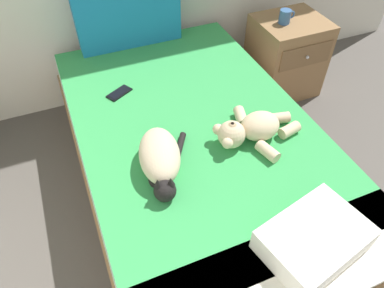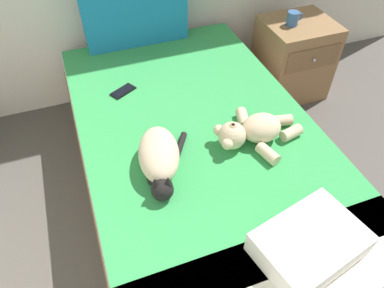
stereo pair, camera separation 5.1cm
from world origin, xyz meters
name	(u,v)px [view 1 (the left image)]	position (x,y,z in m)	size (l,w,h in m)	color
bed	(195,157)	(1.43, 3.06, 0.25)	(1.26, 2.09, 0.50)	olive
patterned_cushion	(128,14)	(1.35, 4.02, 0.71)	(0.69, 0.14, 0.43)	#1972AD
cat	(160,158)	(1.16, 2.85, 0.57)	(0.32, 0.42, 0.15)	#C6B293
teddy_bear	(252,129)	(1.65, 2.87, 0.56)	(0.45, 0.41, 0.15)	beige
cell_phone	(119,93)	(1.13, 3.49, 0.50)	(0.16, 0.14, 0.01)	black
throw_pillow	(314,239)	(1.58, 2.24, 0.55)	(0.40, 0.28, 0.11)	white
nightstand	(285,56)	(2.47, 3.73, 0.29)	(0.49, 0.47, 0.59)	olive
mug	(285,16)	(2.39, 3.72, 0.64)	(0.12, 0.08, 0.09)	#33598C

